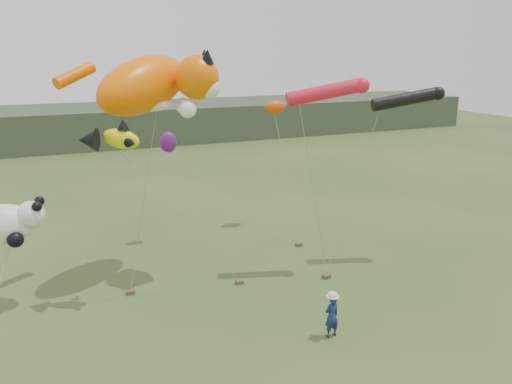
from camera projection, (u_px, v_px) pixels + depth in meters
ground at (291, 343)px, 17.96m from camera, size 120.00×120.00×0.00m
headland at (89, 126)px, 55.95m from camera, size 90.00×13.00×4.00m
festival_attendant at (332, 316)px, 18.15m from camera, size 0.65×0.47×1.65m
sandbag_anchors at (211, 285)px, 22.14m from camera, size 15.18×5.20×0.17m
cat_kite at (155, 84)px, 21.49m from camera, size 6.76×5.01×3.39m
fish_kite at (109, 139)px, 19.31m from camera, size 2.58×1.67×1.30m
tube_kites at (369, 94)px, 22.58m from camera, size 7.82×1.73×1.64m
panda_kite at (7, 223)px, 19.74m from camera, size 2.86×1.85×1.78m
misc_kites at (230, 122)px, 27.57m from camera, size 7.52×1.25×2.44m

